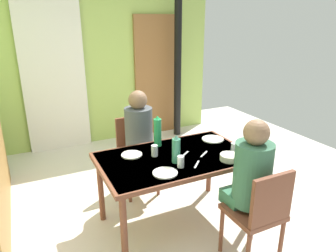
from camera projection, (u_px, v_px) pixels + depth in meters
ground_plane at (157, 224)px, 3.07m from camera, size 6.53×6.53×0.00m
wall_back at (89, 54)px, 4.74m from camera, size 4.07×0.10×2.82m
door_wooden at (157, 76)px, 5.26m from camera, size 0.80×0.05×2.00m
stove_pipe_column at (178, 53)px, 5.00m from camera, size 0.12×0.12×2.82m
curtain_panel at (54, 73)px, 4.49m from camera, size 0.90×0.03×2.37m
dining_table at (175, 163)px, 2.88m from camera, size 1.40×0.86×0.72m
chair_near_diner at (260, 212)px, 2.41m from camera, size 0.40×0.40×0.87m
chair_far_diner at (136, 150)px, 3.55m from camera, size 0.40×0.40×0.87m
person_near_diner at (251, 172)px, 2.43m from camera, size 0.30×0.37×0.77m
person_far_diner at (139, 130)px, 3.34m from camera, size 0.30×0.37×0.77m
water_bottle_green_near at (176, 150)px, 2.70m from camera, size 0.07×0.07×0.26m
water_bottle_green_far at (158, 132)px, 3.05m from camera, size 0.08×0.08×0.31m
serving_bowl_center at (229, 157)px, 2.77m from camera, size 0.17×0.17×0.05m
dinner_plate_near_left at (165, 173)px, 2.54m from camera, size 0.21×0.21×0.01m
dinner_plate_near_right at (132, 155)px, 2.88m from camera, size 0.19×0.19×0.01m
dinner_plate_far_center at (213, 139)px, 3.25m from camera, size 0.23×0.23×0.01m
drinking_glass_by_near_diner at (181, 162)px, 2.63m from camera, size 0.06×0.06×0.10m
drinking_glass_by_far_diner at (234, 148)px, 2.94m from camera, size 0.06×0.06×0.09m
drinking_glass_spare_center at (155, 151)px, 2.85m from camera, size 0.06×0.06×0.11m
cutlery_knife_near at (204, 154)px, 2.90m from camera, size 0.13×0.10×0.00m
cutlery_fork_near at (185, 154)px, 2.90m from camera, size 0.13×0.10×0.00m
cutlery_knife_far at (197, 164)px, 2.69m from camera, size 0.12×0.12×0.00m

